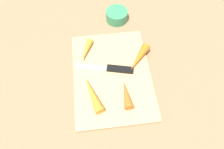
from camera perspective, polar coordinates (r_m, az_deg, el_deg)
name	(u,v)px	position (r m, az deg, el deg)	size (l,w,h in m)	color
ground_plane	(112,76)	(0.73, 0.00, -0.48)	(1.40, 1.40, 0.00)	#8C6D4C
cutting_board	(112,75)	(0.73, 0.00, -0.24)	(0.36, 0.26, 0.01)	tan
knife	(116,69)	(0.73, 1.10, 1.51)	(0.07, 0.20, 0.01)	#B7B7BC
carrot_long	(139,58)	(0.75, 7.18, 4.51)	(0.03, 0.03, 0.11)	orange
carrot_shortest	(126,95)	(0.67, 3.85, -5.37)	(0.03, 0.03, 0.09)	orange
carrot_longest	(92,94)	(0.67, -5.25, -5.17)	(0.03, 0.03, 0.13)	orange
carrot_short	(86,51)	(0.77, -6.92, 6.29)	(0.02, 0.02, 0.10)	orange
small_bowl	(117,16)	(0.88, 1.27, 15.49)	(0.09, 0.09, 0.04)	#388C59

